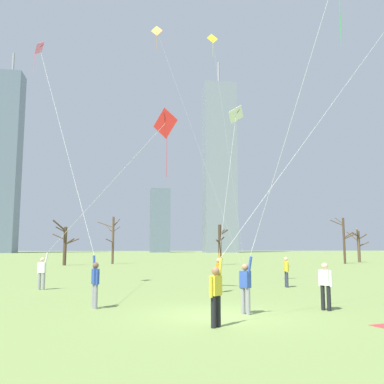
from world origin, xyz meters
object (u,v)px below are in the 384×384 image
object	(u,v)px
kite_flyer_foreground_left_green	(261,231)
kite_flyer_far_back_red	(71,236)
bare_tree_center	(220,243)
bare_tree_left_of_center	(358,243)
bare_tree_right_of_center	(344,239)
distant_kite_low_near_trees_orange	(165,54)
kite_flyer_midfield_right_pink	(85,240)
bystander_far_off_by_trees	(286,270)
bare_tree_rightmost	(113,238)
kite_flyer_foreground_right_white	(222,238)
distant_kite_drifting_left_yellow	(215,60)
bare_tree_far_right_edge	(65,243)
bystander_strolling_midfield	(325,284)
kite_flyer_midfield_left_blue	(256,230)

from	to	relation	value
kite_flyer_foreground_left_green	kite_flyer_far_back_red	bearing A→B (deg)	128.80
bare_tree_center	bare_tree_left_of_center	bearing A→B (deg)	14.38
kite_flyer_foreground_left_green	bare_tree_right_of_center	world-z (taller)	kite_flyer_foreground_left_green
bare_tree_left_of_center	distant_kite_low_near_trees_orange	bearing A→B (deg)	-141.04
kite_flyer_midfield_right_pink	bystander_far_off_by_trees	xyz separation A→B (m)	(10.06, 5.75, -1.53)
bare_tree_rightmost	bare_tree_right_of_center	distance (m)	29.68
kite_flyer_foreground_right_white	bare_tree_rightmost	world-z (taller)	kite_flyer_foreground_right_white
distant_kite_drifting_left_yellow	bare_tree_rightmost	bearing A→B (deg)	118.42
bare_tree_far_right_edge	bare_tree_right_of_center	distance (m)	34.85
distant_kite_low_near_trees_orange	bare_tree_center	world-z (taller)	distant_kite_low_near_trees_orange
bare_tree_center	bare_tree_right_of_center	bearing A→B (deg)	4.34
kite_flyer_foreground_left_green	bystander_strolling_midfield	size ratio (longest dim) A/B	6.73
bare_tree_center	bare_tree_far_right_edge	xyz separation A→B (m)	(-18.31, 1.25, 0.00)
bare_tree_far_right_edge	bare_tree_right_of_center	bearing A→B (deg)	0.01
kite_flyer_foreground_right_white	distant_kite_drifting_left_yellow	xyz separation A→B (m)	(2.83, 15.73, 16.73)
kite_flyer_midfield_right_pink	kite_flyer_midfield_left_blue	distance (m)	6.83
bystander_strolling_midfield	bare_tree_rightmost	distance (m)	41.93
kite_flyer_midfield_left_blue	bystander_far_off_by_trees	distance (m)	10.88
kite_flyer_midfield_left_blue	bystander_strolling_midfield	world-z (taller)	kite_flyer_midfield_left_blue
bare_tree_left_of_center	bare_tree_far_right_edge	xyz separation A→B (m)	(-39.04, -4.07, -0.04)
kite_flyer_far_back_red	bare_tree_center	world-z (taller)	kite_flyer_far_back_red
kite_flyer_midfield_left_blue	bare_tree_rightmost	size ratio (longest dim) A/B	2.43
kite_flyer_midfield_right_pink	bare_tree_center	bearing A→B (deg)	70.15
bare_tree_rightmost	bare_tree_left_of_center	bearing A→B (deg)	1.15
kite_flyer_far_back_red	bare_tree_far_right_edge	size ratio (longest dim) A/B	1.70
kite_flyer_midfield_right_pink	distant_kite_drifting_left_yellow	bearing A→B (deg)	65.73
kite_flyer_foreground_right_white	bare_tree_center	distance (m)	29.91
kite_flyer_foreground_right_white	bystander_strolling_midfield	bearing A→B (deg)	-72.58
bare_tree_left_of_center	kite_flyer_foreground_left_green	bearing A→B (deg)	-122.49
bare_tree_center	bystander_strolling_midfield	bearing A→B (deg)	-95.93
kite_flyer_midfield_left_blue	bare_tree_far_right_edge	xyz separation A→B (m)	(-11.67, 38.99, -0.13)
kite_flyer_far_back_red	distant_kite_drifting_left_yellow	distance (m)	24.42
bystander_far_off_by_trees	bare_tree_right_of_center	world-z (taller)	bare_tree_right_of_center
bystander_far_off_by_trees	distant_kite_low_near_trees_orange	xyz separation A→B (m)	(-5.96, 10.02, 16.64)
bare_tree_rightmost	kite_flyer_far_back_red	bearing A→B (deg)	-90.92
bare_tree_rightmost	bare_tree_far_right_edge	world-z (taller)	bare_tree_rightmost
kite_flyer_foreground_left_green	bare_tree_far_right_edge	bearing A→B (deg)	107.40
kite_flyer_midfield_left_blue	bystander_far_off_by_trees	bearing A→B (deg)	65.13
kite_flyer_foreground_left_green	kite_flyer_foreground_right_white	bearing A→B (deg)	87.27
kite_flyer_midfield_left_blue	bystander_far_off_by_trees	world-z (taller)	kite_flyer_midfield_left_blue
bystander_far_off_by_trees	distant_kite_drifting_left_yellow	xyz separation A→B (m)	(-0.97, 14.42, 18.42)
kite_flyer_midfield_right_pink	bare_tree_center	xyz separation A→B (m)	(12.19, 33.76, 0.12)
kite_flyer_midfield_left_blue	bare_tree_left_of_center	xyz separation A→B (m)	(27.37, 43.06, -0.08)
bare_tree_rightmost	distant_kite_low_near_trees_orange	bearing A→B (deg)	-77.87
kite_flyer_far_back_red	bystander_far_off_by_trees	bearing A→B (deg)	0.78
kite_flyer_far_back_red	bare_tree_right_of_center	size ratio (longest dim) A/B	1.49
kite_flyer_midfield_left_blue	bare_tree_far_right_edge	distance (m)	40.70
kite_flyer_midfield_right_pink	bare_tree_far_right_edge	distance (m)	35.53
bare_tree_center	kite_flyer_foreground_left_green	bearing A→B (deg)	-99.62
kite_flyer_foreground_left_green	bystander_far_off_by_trees	bearing A→B (deg)	65.42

